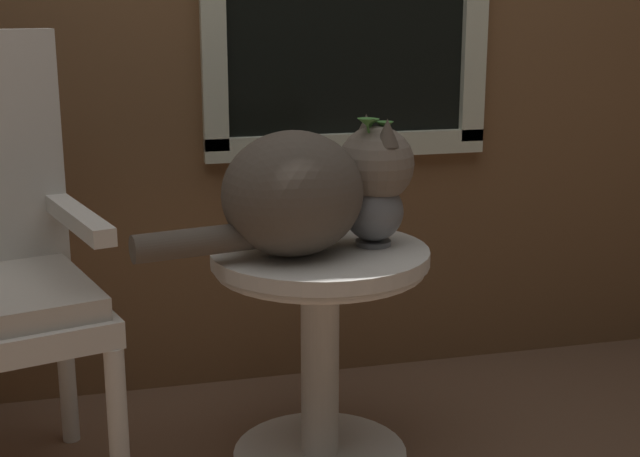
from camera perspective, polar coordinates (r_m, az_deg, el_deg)
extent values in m
cube|color=beige|center=(2.66, 1.77, 5.31)|extent=(0.85, 0.03, 0.07)
cylinder|color=silver|center=(2.34, 0.00, -14.22)|extent=(0.44, 0.44, 0.03)
cylinder|color=silver|center=(2.23, 0.00, -8.30)|extent=(0.09, 0.09, 0.49)
cylinder|color=silver|center=(2.14, 0.00, -1.75)|extent=(0.52, 0.52, 0.03)
torus|color=silver|center=(2.15, 0.00, -2.45)|extent=(0.51, 0.51, 0.02)
cylinder|color=silver|center=(2.07, -12.67, -12.69)|extent=(0.04, 0.04, 0.41)
cylinder|color=silver|center=(2.45, -15.80, -8.46)|extent=(0.04, 0.04, 0.41)
cube|color=silver|center=(2.11, -15.20, 0.69)|extent=(0.17, 0.44, 0.04)
ellipsoid|color=brown|center=(2.05, -1.73, 2.22)|extent=(0.39, 0.35, 0.29)
sphere|color=#76695D|center=(2.14, 3.57, 4.08)|extent=(0.18, 0.18, 0.18)
cone|color=brown|center=(2.08, 4.30, 6.10)|extent=(0.06, 0.06, 0.06)
cone|color=brown|center=(2.17, 2.95, 6.45)|extent=(0.06, 0.06, 0.06)
cylinder|color=brown|center=(1.99, -7.66, -0.84)|extent=(0.31, 0.12, 0.06)
cylinder|color=slate|center=(2.17, 3.39, -0.90)|extent=(0.09, 0.09, 0.01)
ellipsoid|color=slate|center=(2.15, 3.43, 1.10)|extent=(0.14, 0.14, 0.14)
cylinder|color=slate|center=(2.14, 3.46, 3.38)|extent=(0.08, 0.08, 0.07)
torus|color=slate|center=(2.13, 3.47, 4.26)|extent=(0.10, 0.10, 0.02)
cylinder|color=#47893D|center=(2.13, 3.34, 5.49)|extent=(0.01, 0.02, 0.09)
cone|color=#47893D|center=(2.13, 3.21, 6.73)|extent=(0.04, 0.04, 0.02)
cylinder|color=#47893D|center=(2.10, 3.23, 5.49)|extent=(0.03, 0.03, 0.10)
cone|color=#47893D|center=(2.08, 2.98, 6.76)|extent=(0.04, 0.04, 0.02)
cylinder|color=#47893D|center=(2.13, 3.79, 5.41)|extent=(0.03, 0.02, 0.09)
cone|color=#47893D|center=(2.14, 4.11, 6.55)|extent=(0.04, 0.04, 0.02)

